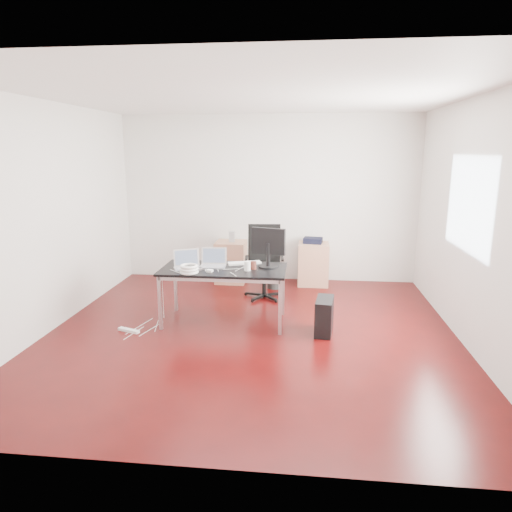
# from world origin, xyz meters

# --- Properties ---
(room_shell) EXTENTS (5.00, 5.00, 5.00)m
(room_shell) POSITION_xyz_m (0.04, 0.00, 1.40)
(room_shell) COLOR #330506
(room_shell) RESTS_ON ground
(desk) EXTENTS (1.60, 0.80, 0.73)m
(desk) POSITION_xyz_m (-0.39, 0.33, 0.68)
(desk) COLOR black
(desk) RESTS_ON ground
(office_chair) EXTENTS (0.52, 0.54, 1.08)m
(office_chair) POSITION_xyz_m (0.02, 1.49, 0.61)
(office_chair) COLOR black
(office_chair) RESTS_ON ground
(filing_cabinet_left) EXTENTS (0.50, 0.50, 0.70)m
(filing_cabinet_left) POSITION_xyz_m (-0.61, 2.23, 0.35)
(filing_cabinet_left) COLOR #AD7256
(filing_cabinet_left) RESTS_ON ground
(filing_cabinet_right) EXTENTS (0.50, 0.50, 0.70)m
(filing_cabinet_right) POSITION_xyz_m (0.79, 2.23, 0.35)
(filing_cabinet_right) COLOR #AD7256
(filing_cabinet_right) RESTS_ON ground
(pc_tower) EXTENTS (0.25, 0.47, 0.44)m
(pc_tower) POSITION_xyz_m (0.90, 0.09, 0.22)
(pc_tower) COLOR black
(pc_tower) RESTS_ON ground
(wastebasket) EXTENTS (0.27, 0.27, 0.28)m
(wastebasket) POSITION_xyz_m (0.16, 1.93, 0.14)
(wastebasket) COLOR black
(wastebasket) RESTS_ON ground
(power_strip) EXTENTS (0.30, 0.16, 0.04)m
(power_strip) POSITION_xyz_m (-1.52, -0.14, 0.02)
(power_strip) COLOR white
(power_strip) RESTS_ON ground
(laptop_left) EXTENTS (0.40, 0.36, 0.23)m
(laptop_left) POSITION_xyz_m (-0.86, 0.28, 0.79)
(laptop_left) COLOR silver
(laptop_left) RESTS_ON desk
(laptop_right) EXTENTS (0.35, 0.27, 0.23)m
(laptop_right) POSITION_xyz_m (-0.55, 0.41, 0.79)
(laptop_right) COLOR silver
(laptop_right) RESTS_ON desk
(monitor) EXTENTS (0.45, 0.26, 0.51)m
(monitor) POSITION_xyz_m (0.17, 0.46, 1.01)
(monitor) COLOR black
(monitor) RESTS_ON desk
(keyboard) EXTENTS (0.46, 0.27, 0.02)m
(keyboard) POSITION_xyz_m (-0.16, 0.59, 0.74)
(keyboard) COLOR white
(keyboard) RESTS_ON desk
(cup_white) EXTENTS (0.10, 0.10, 0.12)m
(cup_white) POSITION_xyz_m (-0.08, 0.24, 0.79)
(cup_white) COLOR white
(cup_white) RESTS_ON desk
(cup_brown) EXTENTS (0.09, 0.09, 0.10)m
(cup_brown) POSITION_xyz_m (-0.01, 0.32, 0.78)
(cup_brown) COLOR #50231B
(cup_brown) RESTS_ON desk
(cable_coil) EXTENTS (0.24, 0.24, 0.11)m
(cable_coil) POSITION_xyz_m (-0.77, 0.04, 0.78)
(cable_coil) COLOR white
(cable_coil) RESTS_ON desk
(power_adapter) EXTENTS (0.08, 0.08, 0.03)m
(power_adapter) POSITION_xyz_m (-0.53, 0.13, 0.74)
(power_adapter) COLOR white
(power_adapter) RESTS_ON desk
(speaker) EXTENTS (0.09, 0.08, 0.18)m
(speaker) POSITION_xyz_m (-0.59, 2.21, 0.79)
(speaker) COLOR #9E9E9E
(speaker) RESTS_ON filing_cabinet_left
(navy_garment) EXTENTS (0.33, 0.28, 0.09)m
(navy_garment) POSITION_xyz_m (0.77, 2.25, 0.74)
(navy_garment) COLOR black
(navy_garment) RESTS_ON filing_cabinet_right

